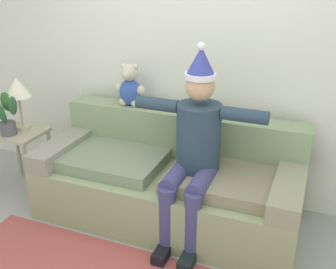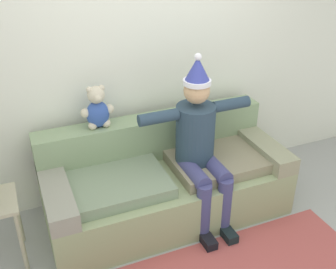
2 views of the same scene
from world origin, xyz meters
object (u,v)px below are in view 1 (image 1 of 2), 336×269
at_px(couch, 170,180).
at_px(potted_plant, 7,116).
at_px(teddy_bear, 130,87).
at_px(side_table, 20,142).
at_px(person_seated, 195,145).
at_px(table_lamp, 17,90).
at_px(candle_tall, 2,112).

distance_m(couch, potted_plant, 1.57).
bearing_deg(teddy_bear, side_table, -158.96).
bearing_deg(person_seated, potted_plant, -179.74).
distance_m(person_seated, table_lamp, 1.77).
xyz_separation_m(couch, teddy_bear, (-0.50, 0.29, 0.69)).
distance_m(teddy_bear, table_lamp, 1.04).
bearing_deg(table_lamp, side_table, -86.57).
distance_m(person_seated, potted_plant, 1.76).
relative_size(couch, candle_tall, 7.81).
relative_size(person_seated, potted_plant, 3.80).
bearing_deg(table_lamp, potted_plant, -92.78).
xyz_separation_m(side_table, candle_tall, (-0.13, -0.02, 0.29)).
relative_size(person_seated, teddy_bear, 3.98).
xyz_separation_m(teddy_bear, candle_tall, (-1.12, -0.40, -0.25)).
bearing_deg(table_lamp, candle_tall, -141.10).
xyz_separation_m(table_lamp, potted_plant, (-0.01, -0.16, -0.20)).
height_order(teddy_bear, table_lamp, teddy_bear).
height_order(person_seated, table_lamp, person_seated).
bearing_deg(side_table, candle_tall, -171.24).
height_order(side_table, candle_tall, candle_tall).
height_order(couch, candle_tall, candle_tall).
bearing_deg(table_lamp, teddy_bear, 16.79).
relative_size(teddy_bear, potted_plant, 0.96).
height_order(table_lamp, candle_tall, table_lamp).
distance_m(teddy_bear, candle_tall, 1.22).
bearing_deg(couch, side_table, -176.45).
xyz_separation_m(person_seated, teddy_bear, (-0.76, 0.46, 0.25)).
bearing_deg(couch, table_lamp, -179.56).
distance_m(side_table, table_lamp, 0.50).
bearing_deg(teddy_bear, table_lamp, -163.21).
bearing_deg(candle_tall, table_lamp, 38.90).
distance_m(person_seated, candle_tall, 1.88).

